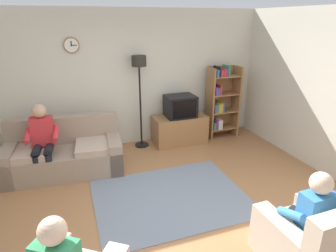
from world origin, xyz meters
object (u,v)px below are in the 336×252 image
Objects in this scene: bookshelf at (220,101)px; person_on_couch at (42,138)px; tv_stand at (179,129)px; floor_lamp at (139,77)px; couch at (65,154)px; armchair_near_bookshelf at (309,243)px; tv at (180,106)px; person_in_right_armchair at (307,213)px.

bookshelf is 3.66m from person_on_couch.
floor_lamp reaches higher than tv_stand.
couch is 1.06× the size of floor_lamp.
armchair_near_bookshelf is (0.06, -3.51, -0.01)m from tv_stand.
armchair_near_bookshelf is 3.97m from person_on_couch.
person_on_couch is (-0.30, -0.11, 0.39)m from couch.
tv_stand is 1.83× the size of tv.
tv is 0.67× the size of armchair_near_bookshelf.
bookshelf is at bearing 5.49° from tv.
couch reaches higher than tv_stand.
person_in_right_armchair is (0.87, -3.52, -0.85)m from floor_lamp.
couch is 2.36m from tv_stand.
floor_lamp reaches higher than tv.
person_on_couch is at bearing -169.33° from bookshelf.
tv reaches higher than couch.
person_in_right_armchair is at bearing -104.83° from bookshelf.
tv_stand is 0.89× the size of person_on_couch.
couch is 3.38m from bookshelf.
couch is 2.41m from tv.
tv_stand is 0.98× the size of person_in_right_armchair.
tv_stand is 2.71m from person_on_couch.
floor_lamp reaches higher than person_on_couch.
armchair_near_bookshelf is at bearing -47.35° from person_on_couch.
bookshelf reaches higher than armchair_near_bookshelf.
person_on_couch is (-1.80, -0.71, -0.75)m from floor_lamp.
floor_lamp is (1.51, 0.60, 1.14)m from couch.
bookshelf is 1.76× the size of armchair_near_bookshelf.
tv_stand is 0.52m from tv.
floor_lamp is 3.89m from armchair_near_bookshelf.
tv is (2.31, 0.47, 0.50)m from couch.
floor_lamp is at bearing 171.30° from tv.
person_on_couch is 3.88m from person_in_right_armchair.
bookshelf is 3.73m from armchair_near_bookshelf.
bookshelf reaches higher than person_on_couch.
tv is 2.68m from person_on_couch.
floor_lamp is 1.65× the size of person_in_right_armchair.
couch is 0.50m from person_on_couch.
person_in_right_armchair is (-0.00, 0.09, 0.32)m from armchair_near_bookshelf.
bookshelf is (0.99, 0.07, 0.52)m from tv_stand.
bookshelf is at bearing -0.92° from floor_lamp.
tv_stand is 0.69× the size of bookshelf.
person_in_right_armchair is at bearing 91.04° from armchair_near_bookshelf.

